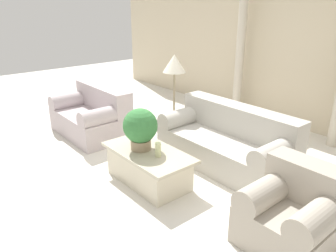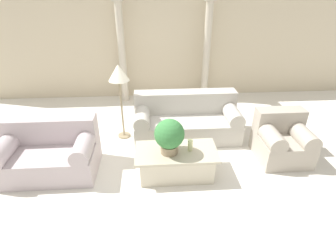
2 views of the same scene
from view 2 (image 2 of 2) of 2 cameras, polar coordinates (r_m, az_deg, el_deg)
ground_plane at (r=4.54m, az=-0.73°, el=-6.67°), size 16.00×16.00×0.00m
wall_back at (r=6.59m, az=-2.31°, el=19.87°), size 10.00×0.06×3.20m
sofa_long at (r=5.00m, az=3.97°, el=1.37°), size 1.94×0.87×0.82m
loveseat at (r=4.46m, az=-24.42°, el=-5.05°), size 1.43×0.87×0.82m
coffee_table at (r=4.04m, az=1.77°, el=-7.89°), size 1.23×0.64×0.43m
potted_plant at (r=3.72m, az=0.30°, el=-2.05°), size 0.44×0.44×0.53m
pillar_candle at (r=3.89m, az=4.86°, el=-4.19°), size 0.07×0.07×0.18m
floor_lamp at (r=4.68m, az=-10.67°, el=10.49°), size 0.37×0.37×1.41m
column_left at (r=6.38m, az=-10.00°, el=15.46°), size 0.23×0.23×2.34m
column_right at (r=6.49m, az=8.40°, el=15.81°), size 0.23×0.23×2.34m
armchair at (r=4.76m, az=23.53°, el=-2.58°), size 0.80×0.80×0.79m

